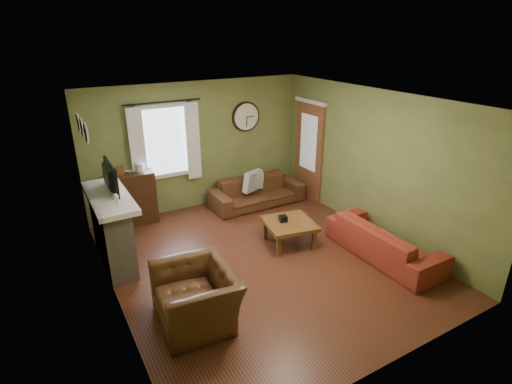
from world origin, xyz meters
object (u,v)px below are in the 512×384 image
sofa_brown (257,192)px  armchair (197,296)px  coffee_table (289,233)px  bookshelf (132,199)px  sofa_red (384,240)px

sofa_brown → armchair: 3.78m
sofa_brown → coffee_table: sofa_brown is taller
bookshelf → coffee_table: 3.07m
sofa_brown → sofa_red: (0.75, -2.89, 0.00)m
sofa_brown → sofa_red: sofa_red is taller
bookshelf → sofa_brown: bearing=-8.8°
armchair → coffee_table: bearing=120.8°
bookshelf → sofa_red: bookshelf is taller
sofa_red → armchair: 3.28m
bookshelf → coffee_table: bookshelf is taller
coffee_table → sofa_red: bearing=-44.9°
armchair → coffee_table: size_ratio=1.36×
bookshelf → armchair: (0.00, -3.21, -0.15)m
armchair → sofa_brown: bearing=143.0°
sofa_brown → armchair: armchair is taller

